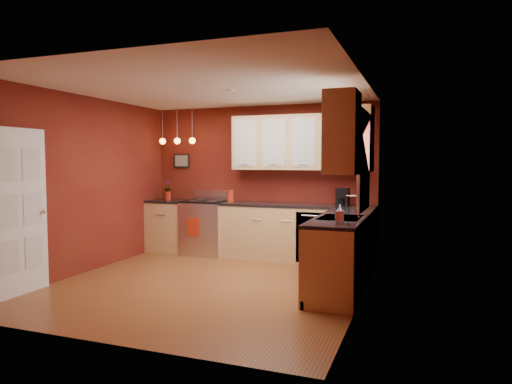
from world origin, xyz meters
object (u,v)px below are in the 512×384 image
(sink, at_px, (340,219))
(coffee_maker, at_px, (343,198))
(red_canister, at_px, (230,196))
(gas_range, at_px, (206,227))
(soap_pump, at_px, (340,214))

(sink, xyz_separation_m, coffee_maker, (-0.22, 1.51, 0.15))
(sink, bearing_deg, coffee_maker, 98.43)
(red_canister, bearing_deg, gas_range, -179.38)
(soap_pump, bearing_deg, sink, 98.48)
(soap_pump, bearing_deg, coffee_maker, 98.44)
(red_canister, relative_size, soap_pump, 0.94)
(sink, xyz_separation_m, red_canister, (-2.15, 1.51, 0.13))
(gas_range, xyz_separation_m, red_canister, (0.47, 0.01, 0.56))
(gas_range, relative_size, coffee_maker, 3.99)
(gas_range, relative_size, soap_pump, 5.18)
(gas_range, bearing_deg, coffee_maker, 0.28)
(coffee_maker, bearing_deg, soap_pump, -76.84)
(gas_range, height_order, sink, sink)
(sink, xyz_separation_m, soap_pump, (0.08, -0.55, 0.13))
(gas_range, xyz_separation_m, coffee_maker, (2.40, 0.01, 0.59))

